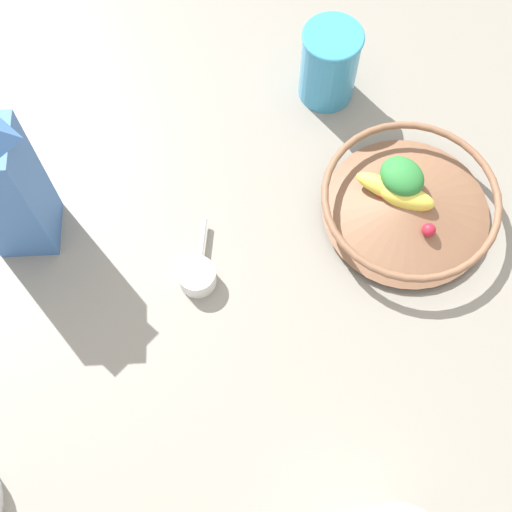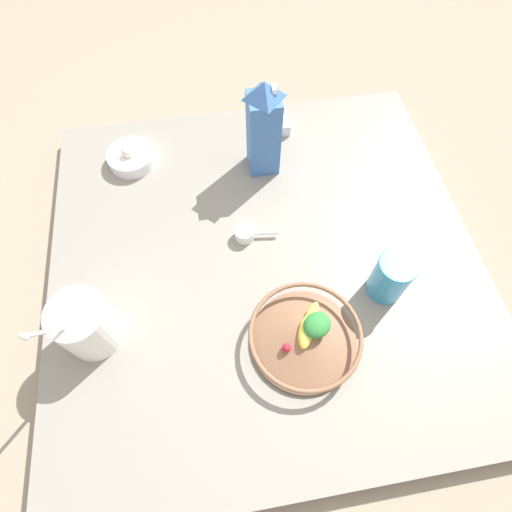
% 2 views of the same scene
% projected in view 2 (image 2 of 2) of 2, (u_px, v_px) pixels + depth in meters
% --- Properties ---
extents(ground_plane, '(6.00, 6.00, 0.00)m').
position_uv_depth(ground_plane, '(265.00, 265.00, 1.01)').
color(ground_plane, gray).
extents(countertop, '(1.02, 1.02, 0.05)m').
position_uv_depth(countertop, '(265.00, 260.00, 0.99)').
color(countertop, gray).
rests_on(countertop, ground_plane).
extents(fruit_bowl, '(0.24, 0.24, 0.08)m').
position_uv_depth(fruit_bowl, '(305.00, 336.00, 0.83)').
color(fruit_bowl, brown).
rests_on(fruit_bowl, countertop).
extents(milk_carton, '(0.08, 0.08, 0.27)m').
position_uv_depth(milk_carton, '(264.00, 128.00, 0.99)').
color(milk_carton, '#3D6BB2').
rests_on(milk_carton, countertop).
extents(yogurt_tub, '(0.14, 0.12, 0.24)m').
position_uv_depth(yogurt_tub, '(85.00, 323.00, 0.80)').
color(yogurt_tub, white).
rests_on(yogurt_tub, countertop).
extents(drinking_cup, '(0.08, 0.08, 0.12)m').
position_uv_depth(drinking_cup, '(391.00, 277.00, 0.86)').
color(drinking_cup, '#3893C6').
rests_on(drinking_cup, countertop).
extents(spice_jar, '(0.06, 0.06, 0.03)m').
position_uv_depth(spice_jar, '(279.00, 126.00, 1.15)').
color(spice_jar, silver).
rests_on(spice_jar, countertop).
extents(measuring_scoop, '(0.05, 0.11, 0.03)m').
position_uv_depth(measuring_scoop, '(246.00, 233.00, 0.98)').
color(measuring_scoop, white).
rests_on(measuring_scoop, countertop).
extents(garlic_bowl, '(0.13, 0.13, 0.06)m').
position_uv_depth(garlic_bowl, '(131.00, 157.00, 1.09)').
color(garlic_bowl, white).
rests_on(garlic_bowl, countertop).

